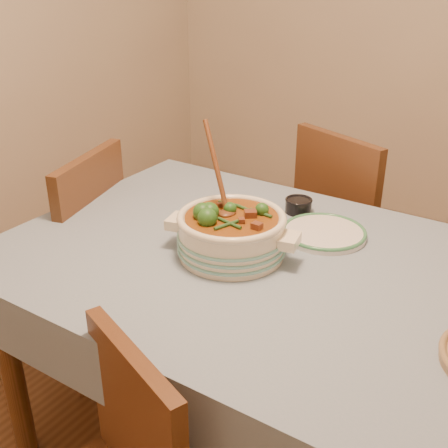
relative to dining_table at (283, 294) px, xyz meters
name	(u,v)px	position (x,y,z in m)	size (l,w,h in m)	color
dining_table	(283,294)	(0.00, 0.00, 0.00)	(1.68, 1.08, 0.76)	brown
stew_casserole	(231,230)	(-0.16, -0.02, 0.17)	(0.40, 0.36, 0.37)	#EFE6C8
white_plate	(324,232)	(0.01, 0.23, 0.10)	(0.32, 0.32, 0.02)	silver
condiment_bowl	(299,205)	(-0.13, 0.35, 0.12)	(0.09, 0.09, 0.05)	black
chair_far	(350,223)	(-0.12, 0.84, -0.14)	(0.56, 0.56, 0.92)	#592F1B
chair_left	(72,252)	(-0.92, 0.02, -0.15)	(0.52, 0.52, 0.91)	#592F1B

